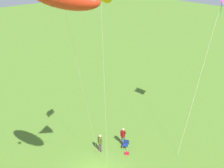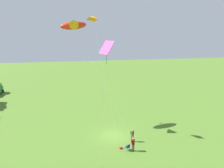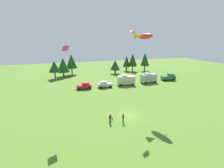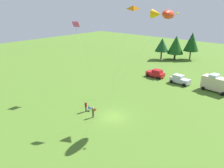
{
  "view_description": "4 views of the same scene",
  "coord_description": "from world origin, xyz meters",
  "px_view_note": "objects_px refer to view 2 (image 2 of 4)",
  "views": [
    {
      "loc": [
        12.5,
        15.72,
        16.6
      ],
      "look_at": [
        -2.49,
        -1.0,
        6.85
      ],
      "focal_mm": 50.0,
      "sensor_mm": 36.0,
      "label": 1
    },
    {
      "loc": [
        -27.25,
        5.5,
        14.08
      ],
      "look_at": [
        -1.25,
        0.36,
        7.7
      ],
      "focal_mm": 35.0,
      "sensor_mm": 36.0,
      "label": 2
    },
    {
      "loc": [
        -13.06,
        -28.48,
        14.65
      ],
      "look_at": [
        -3.62,
        -0.28,
        6.73
      ],
      "focal_mm": 28.0,
      "sensor_mm": 36.0,
      "label": 3
    },
    {
      "loc": [
        19.38,
        -22.32,
        16.19
      ],
      "look_at": [
        -1.24,
        1.09,
        4.72
      ],
      "focal_mm": 35.0,
      "sensor_mm": 36.0,
      "label": 4
    }
  ],
  "objects_px": {
    "kite_delta_orange": "(93,18)",
    "kite_diamond_rainbow": "(106,52)",
    "person_kite_flyer": "(132,134)",
    "person_spectator": "(133,143)",
    "backpack_on_grass": "(121,148)",
    "folding_chair": "(128,147)",
    "kite_large_fish": "(74,25)"
  },
  "relations": [
    {
      "from": "person_kite_flyer",
      "to": "person_spectator",
      "type": "distance_m",
      "value": 2.32
    },
    {
      "from": "person_kite_flyer",
      "to": "person_spectator",
      "type": "height_order",
      "value": "same"
    },
    {
      "from": "kite_diamond_rainbow",
      "to": "backpack_on_grass",
      "type": "bearing_deg",
      "value": -22.36
    },
    {
      "from": "person_kite_flyer",
      "to": "kite_diamond_rainbow",
      "type": "xyz_separation_m",
      "value": [
        -8.71,
        4.88,
        11.59
      ]
    },
    {
      "from": "backpack_on_grass",
      "to": "kite_diamond_rainbow",
      "type": "bearing_deg",
      "value": 157.64
    },
    {
      "from": "folding_chair",
      "to": "kite_delta_orange",
      "type": "bearing_deg",
      "value": 1.55
    },
    {
      "from": "person_spectator",
      "to": "kite_large_fish",
      "type": "bearing_deg",
      "value": 8.59
    },
    {
      "from": "folding_chair",
      "to": "backpack_on_grass",
      "type": "distance_m",
      "value": 0.99
    },
    {
      "from": "folding_chair",
      "to": "kite_diamond_rainbow",
      "type": "xyz_separation_m",
      "value": [
        -6.68,
        3.71,
        12.12
      ]
    },
    {
      "from": "person_kite_flyer",
      "to": "kite_delta_orange",
      "type": "height_order",
      "value": "kite_delta_orange"
    },
    {
      "from": "person_kite_flyer",
      "to": "backpack_on_grass",
      "type": "distance_m",
      "value": 2.57
    },
    {
      "from": "kite_delta_orange",
      "to": "kite_diamond_rainbow",
      "type": "distance_m",
      "value": 12.71
    },
    {
      "from": "kite_large_fish",
      "to": "kite_delta_orange",
      "type": "bearing_deg",
      "value": -145.37
    },
    {
      "from": "person_kite_flyer",
      "to": "person_spectator",
      "type": "relative_size",
      "value": 1.0
    },
    {
      "from": "folding_chair",
      "to": "kite_large_fish",
      "type": "xyz_separation_m",
      "value": [
        9.09,
        5.66,
        14.43
      ]
    },
    {
      "from": "kite_delta_orange",
      "to": "folding_chair",
      "type": "bearing_deg",
      "value": -149.79
    },
    {
      "from": "folding_chair",
      "to": "backpack_on_grass",
      "type": "height_order",
      "value": "folding_chair"
    },
    {
      "from": "backpack_on_grass",
      "to": "kite_diamond_rainbow",
      "type": "height_order",
      "value": "kite_diamond_rainbow"
    },
    {
      "from": "backpack_on_grass",
      "to": "kite_diamond_rainbow",
      "type": "relative_size",
      "value": 0.02
    },
    {
      "from": "folding_chair",
      "to": "kite_large_fish",
      "type": "distance_m",
      "value": 17.97
    },
    {
      "from": "kite_diamond_rainbow",
      "to": "folding_chair",
      "type": "bearing_deg",
      "value": -29.01
    },
    {
      "from": "person_spectator",
      "to": "kite_large_fish",
      "type": "xyz_separation_m",
      "value": [
        9.3,
        6.27,
        13.9
      ]
    },
    {
      "from": "person_spectator",
      "to": "kite_diamond_rainbow",
      "type": "bearing_deg",
      "value": 120.93
    },
    {
      "from": "person_kite_flyer",
      "to": "person_spectator",
      "type": "xyz_separation_m",
      "value": [
        -2.24,
        0.57,
        0.0
      ]
    },
    {
      "from": "kite_diamond_rainbow",
      "to": "person_kite_flyer",
      "type": "bearing_deg",
      "value": -29.25
    },
    {
      "from": "person_kite_flyer",
      "to": "kite_large_fish",
      "type": "relative_size",
      "value": 0.11
    },
    {
      "from": "folding_chair",
      "to": "kite_diamond_rainbow",
      "type": "relative_size",
      "value": 0.06
    },
    {
      "from": "folding_chair",
      "to": "kite_large_fish",
      "type": "bearing_deg",
      "value": 3.28
    },
    {
      "from": "folding_chair",
      "to": "kite_delta_orange",
      "type": "relative_size",
      "value": 0.05
    },
    {
      "from": "kite_delta_orange",
      "to": "kite_diamond_rainbow",
      "type": "height_order",
      "value": "kite_delta_orange"
    },
    {
      "from": "backpack_on_grass",
      "to": "folding_chair",
      "type": "bearing_deg",
      "value": -127.1
    },
    {
      "from": "kite_large_fish",
      "to": "kite_delta_orange",
      "type": "height_order",
      "value": "kite_delta_orange"
    }
  ]
}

